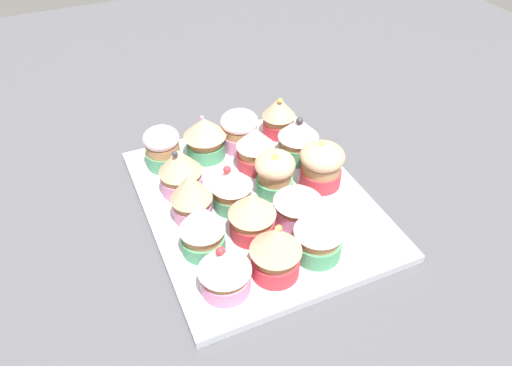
{
  "coord_description": "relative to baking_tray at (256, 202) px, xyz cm",
  "views": [
    {
      "loc": [
        47.75,
        -21.08,
        48.79
      ],
      "look_at": [
        0.0,
        0.0,
        4.2
      ],
      "focal_mm": 34.39,
      "sensor_mm": 36.0,
      "label": 1
    }
  ],
  "objects": [
    {
      "name": "baking_tray",
      "position": [
        0.0,
        0.0,
        0.0
      ],
      "size": [
        37.25,
        30.67,
        1.2
      ],
      "color": "silver",
      "rests_on": "ground_plane"
    },
    {
      "name": "cupcake_14",
      "position": [
        -13.67,
        10.15,
        4.14
      ],
      "size": [
        5.58,
        5.58,
        7.1
      ],
      "color": "#D1333D",
      "rests_on": "baking_tray"
    },
    {
      "name": "cupcake_12",
      "position": [
        6.29,
        3.31,
        4.04
      ],
      "size": [
        6.6,
        6.6,
        6.55
      ],
      "color": "pink",
      "rests_on": "baking_tray"
    },
    {
      "name": "cupcake_3",
      "position": [
        6.13,
        -10.04,
        4.59
      ],
      "size": [
        5.84,
        5.84,
        7.77
      ],
      "color": "#4C9E6B",
      "rests_on": "baking_tray"
    },
    {
      "name": "cupcake_1",
      "position": [
        -6.06,
        -9.1,
        4.34
      ],
      "size": [
        6.23,
        6.23,
        7.61
      ],
      "color": "pink",
      "rests_on": "baking_tray"
    },
    {
      "name": "cupcake_6",
      "position": [
        0.28,
        -3.63,
        4.23
      ],
      "size": [
        5.85,
        5.85,
        7.32
      ],
      "color": "#4C9E6B",
      "rests_on": "baking_tray"
    },
    {
      "name": "cupcake_4",
      "position": [
        13.02,
        -9.7,
        3.93
      ],
      "size": [
        6.34,
        6.34,
        6.81
      ],
      "color": "pink",
      "rests_on": "baking_tray"
    },
    {
      "name": "cupcake_13",
      "position": [
        12.56,
        2.91,
        4.63
      ],
      "size": [
        6.29,
        6.29,
        7.94
      ],
      "color": "#4C9E6B",
      "rests_on": "baking_tray"
    },
    {
      "name": "cupcake_10",
      "position": [
        -6.9,
        2.93,
        4.21
      ],
      "size": [
        5.79,
        5.79,
        7.09
      ],
      "color": "#D1333D",
      "rests_on": "baking_tray"
    },
    {
      "name": "cupcake_2",
      "position": [
        -0.26,
        -9.44,
        4.57
      ],
      "size": [
        5.71,
        5.71,
        7.6
      ],
      "color": "pink",
      "rests_on": "baking_tray"
    },
    {
      "name": "ground_plane",
      "position": [
        0.0,
        0.0,
        -2.1
      ],
      "size": [
        180.0,
        180.0,
        3.0
      ],
      "primitive_type": "cube",
      "color": "#4C4C51"
    },
    {
      "name": "cupcake_16",
      "position": [
        0.62,
        10.14,
        4.16
      ],
      "size": [
        6.54,
        6.54,
        7.18
      ],
      "color": "#D1333D",
      "rests_on": "baking_tray"
    },
    {
      "name": "cupcake_15",
      "position": [
        -6.51,
        10.04,
        4.28
      ],
      "size": [
        6.37,
        6.37,
        7.57
      ],
      "color": "#4C9E6B",
      "rests_on": "baking_tray"
    },
    {
      "name": "cupcake_5",
      "position": [
        -12.68,
        -3.06,
        4.31
      ],
      "size": [
        6.73,
        6.73,
        7.24
      ],
      "color": "#4C9E6B",
      "rests_on": "baking_tray"
    },
    {
      "name": "cupcake_9",
      "position": [
        -12.63,
        2.72,
        3.97
      ],
      "size": [
        6.01,
        6.01,
        6.58
      ],
      "color": "pink",
      "rests_on": "baking_tray"
    },
    {
      "name": "cupcake_8",
      "position": [
        13.18,
        -3.26,
        4.53
      ],
      "size": [
        6.31,
        6.31,
        7.83
      ],
      "color": "#D1333D",
      "rests_on": "baking_tray"
    },
    {
      "name": "cupcake_0",
      "position": [
        -13.04,
        -9.83,
        4.0
      ],
      "size": [
        5.48,
        5.48,
        6.69
      ],
      "color": "#4C9E6B",
      "rests_on": "baking_tray"
    },
    {
      "name": "cupcake_7",
      "position": [
        6.06,
        -3.21,
        4.21
      ],
      "size": [
        6.29,
        6.29,
        7.03
      ],
      "color": "#D1333D",
      "rests_on": "baking_tray"
    },
    {
      "name": "cupcake_11",
      "position": [
        -0.51,
        3.15,
        4.16
      ],
      "size": [
        5.8,
        5.8,
        7.18
      ],
      "color": "#4C9E6B",
      "rests_on": "baking_tray"
    }
  ]
}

